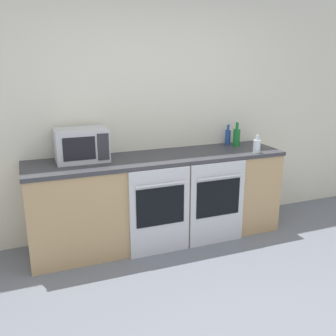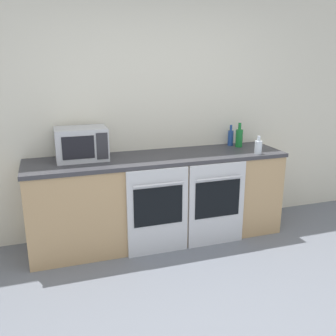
% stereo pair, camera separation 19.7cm
% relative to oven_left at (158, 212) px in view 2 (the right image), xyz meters
% --- Properties ---
extents(wall_back, '(10.00, 0.06, 2.60)m').
position_rel_oven_left_xyz_m(wall_back, '(0.11, 0.67, 0.85)').
color(wall_back, silver).
rests_on(wall_back, ground_plane).
extents(counter_back, '(2.67, 0.65, 0.92)m').
position_rel_oven_left_xyz_m(counter_back, '(0.11, 0.33, 0.01)').
color(counter_back, tan).
rests_on(counter_back, ground_plane).
extents(oven_left, '(0.61, 0.06, 0.88)m').
position_rel_oven_left_xyz_m(oven_left, '(0.00, 0.00, 0.00)').
color(oven_left, silver).
rests_on(oven_left, ground_plane).
extents(oven_right, '(0.61, 0.06, 0.88)m').
position_rel_oven_left_xyz_m(oven_right, '(0.63, 0.00, 0.00)').
color(oven_right, silver).
rests_on(oven_right, ground_plane).
extents(microwave, '(0.49, 0.34, 0.32)m').
position_rel_oven_left_xyz_m(microwave, '(-0.65, 0.43, 0.63)').
color(microwave, '#B7BABF').
rests_on(microwave, counter_back).
extents(bottle_blue, '(0.06, 0.06, 0.24)m').
position_rel_oven_left_xyz_m(bottle_blue, '(1.04, 0.55, 0.56)').
color(bottle_blue, '#234793').
rests_on(bottle_blue, counter_back).
extents(bottle_clear, '(0.08, 0.08, 0.19)m').
position_rel_oven_left_xyz_m(bottle_clear, '(1.13, 0.10, 0.54)').
color(bottle_clear, silver).
rests_on(bottle_clear, counter_back).
extents(bottle_green, '(0.08, 0.08, 0.27)m').
position_rel_oven_left_xyz_m(bottle_green, '(1.09, 0.45, 0.58)').
color(bottle_green, '#19722D').
rests_on(bottle_green, counter_back).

